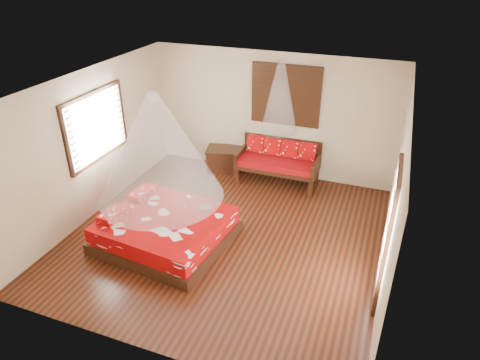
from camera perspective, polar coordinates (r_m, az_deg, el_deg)
name	(u,v)px	position (r m, az deg, el deg)	size (l,w,h in m)	color
room	(225,168)	(7.25, -1.98, 1.65)	(5.54, 5.54, 2.84)	black
bed	(165,229)	(7.81, -9.97, -6.46)	(2.31, 2.13, 0.64)	black
daybed	(279,160)	(9.58, 5.17, 2.72)	(1.79, 0.80, 0.95)	black
storage_chest	(224,159)	(10.13, -2.13, 2.80)	(0.91, 0.75, 0.55)	black
shutter_panel	(286,95)	(9.37, 6.11, 11.17)	(1.52, 0.06, 1.32)	black
window_left	(97,126)	(8.60, -18.57, 6.78)	(0.10, 1.74, 1.34)	black
glazed_door	(386,237)	(6.47, 18.95, -7.14)	(0.08, 1.02, 2.16)	black
wine_tray	(205,206)	(7.80, -4.65, -3.47)	(0.24, 0.24, 0.20)	brown
mosquito_net_main	(158,148)	(7.02, -10.93, 4.26)	(2.10, 2.10, 1.80)	white
mosquito_net_daybed	(280,97)	(8.91, 5.35, 10.96)	(0.77, 0.77, 1.50)	white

